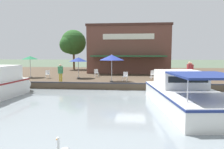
# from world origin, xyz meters

# --- Properties ---
(ground_plane) EXTENTS (220.00, 220.00, 0.00)m
(ground_plane) POSITION_xyz_m (0.00, 0.00, 0.00)
(ground_plane) COLOR #4C5B47
(quay_deck) EXTENTS (22.00, 56.00, 0.60)m
(quay_deck) POSITION_xyz_m (-11.00, 0.00, 0.30)
(quay_deck) COLOR #4C3D2D
(quay_deck) RESTS_ON ground
(quay_edge_fender) EXTENTS (0.20, 50.40, 0.10)m
(quay_edge_fender) POSITION_xyz_m (-0.10, 0.00, 0.65)
(quay_edge_fender) COLOR #2D2D33
(quay_edge_fender) RESTS_ON quay_deck
(waterfront_restaurant) EXTENTS (10.68, 10.98, 6.43)m
(waterfront_restaurant) POSITION_xyz_m (-13.21, -0.35, 3.82)
(waterfront_restaurant) COLOR brown
(waterfront_restaurant) RESTS_ON quay_deck
(patio_umbrella_back_row) EXTENTS (1.73, 1.73, 2.36)m
(patio_umbrella_back_row) POSITION_xyz_m (-4.06, -10.91, 2.73)
(patio_umbrella_back_row) COLOR #B7B7B7
(patio_umbrella_back_row) RESTS_ON quay_deck
(patio_umbrella_mid_patio_right) EXTENTS (1.93, 1.93, 2.23)m
(patio_umbrella_mid_patio_right) POSITION_xyz_m (-3.89, -5.50, 2.57)
(patio_umbrella_mid_patio_right) COLOR #B7B7B7
(patio_umbrella_mid_patio_right) RESTS_ON quay_deck
(patio_umbrella_far_corner) EXTENTS (2.29, 2.29, 2.50)m
(patio_umbrella_far_corner) POSITION_xyz_m (-1.48, -1.75, 2.81)
(patio_umbrella_far_corner) COLOR #B7B7B7
(patio_umbrella_far_corner) RESTS_ON quay_deck
(cafe_chair_facing_river) EXTENTS (0.55, 0.55, 0.85)m
(cafe_chair_facing_river) POSITION_xyz_m (-2.08, -0.52, 1.08)
(cafe_chair_facing_river) COLOR white
(cafe_chair_facing_river) RESTS_ON quay_deck
(cafe_chair_under_first_umbrella) EXTENTS (0.48, 0.48, 0.85)m
(cafe_chair_under_first_umbrella) POSITION_xyz_m (-3.93, 2.27, 1.08)
(cafe_chair_under_first_umbrella) COLOR white
(cafe_chair_under_first_umbrella) RESTS_ON quay_deck
(cafe_chair_mid_patio) EXTENTS (0.57, 0.57, 0.85)m
(cafe_chair_mid_patio) POSITION_xyz_m (-3.26, -8.64, 1.08)
(cafe_chair_mid_patio) COLOR white
(cafe_chair_mid_patio) RESTS_ON quay_deck
(cafe_chair_far_corner_seat) EXTENTS (0.59, 0.59, 0.85)m
(cafe_chair_far_corner_seat) POSITION_xyz_m (-5.38, -3.85, 1.08)
(cafe_chair_far_corner_seat) COLOR white
(cafe_chair_far_corner_seat) RESTS_ON quay_deck
(person_at_quay_edge) EXTENTS (0.51, 0.51, 1.80)m
(person_at_quay_edge) POSITION_xyz_m (-3.25, 5.67, 1.74)
(person_at_quay_edge) COLOR orange
(person_at_quay_edge) RESTS_ON quay_deck
(person_near_entrance) EXTENTS (0.46, 0.46, 1.64)m
(person_near_entrance) POSITION_xyz_m (-0.66, -6.30, 1.62)
(person_near_entrance) COLOR gold
(person_near_entrance) RESTS_ON quay_deck
(person_mid_patio) EXTENTS (0.49, 0.49, 1.72)m
(person_mid_patio) POSITION_xyz_m (-3.91, 6.02, 1.68)
(person_mid_patio) COLOR #2D5193
(person_mid_patio) RESTS_ON quay_deck
(motorboat_nearest_quay) EXTENTS (9.41, 4.16, 2.09)m
(motorboat_nearest_quay) POSITION_xyz_m (4.41, 3.08, 0.79)
(motorboat_nearest_quay) COLOR white
(motorboat_nearest_quay) RESTS_ON river_water
(tree_upstream_bank) EXTENTS (4.34, 4.13, 6.60)m
(tree_upstream_bank) POSITION_xyz_m (-16.00, -9.73, 5.01)
(tree_upstream_bank) COLOR brown
(tree_upstream_bank) RESTS_ON quay_deck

